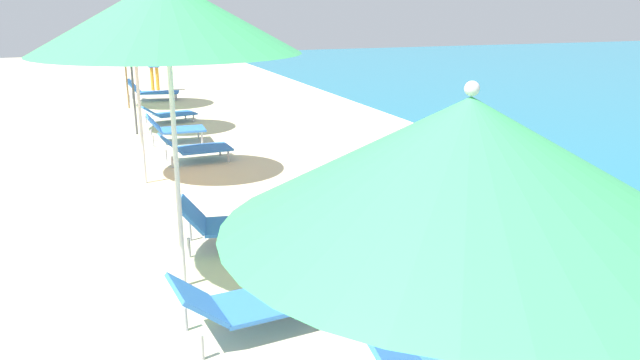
{
  "coord_description": "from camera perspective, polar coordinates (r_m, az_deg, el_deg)",
  "views": [
    {
      "loc": [
        -1.81,
        2.13,
        2.83
      ],
      "look_at": [
        0.33,
        7.8,
        1.08
      ],
      "focal_mm": 34.14,
      "sensor_mm": 36.0,
      "label": 1
    }
  ],
  "objects": [
    {
      "name": "umbrella_second",
      "position": [
        2.5,
        13.59,
        1.37
      ],
      "size": [
        2.0,
        2.0,
        2.55
      ],
      "color": "silver",
      "rests_on": "ground"
    },
    {
      "name": "umbrella_third",
      "position": [
        5.98,
        -14.22,
        14.69
      ],
      "size": [
        2.51,
        2.51,
        3.14
      ],
      "color": "silver",
      "rests_on": "ground"
    },
    {
      "name": "lounger_third_shoreside",
      "position": [
        7.43,
        -8.5,
        -3.95
      ],
      "size": [
        1.32,
        0.85,
        0.61
      ],
      "rotation": [
        0.0,
        0.0,
        -0.18
      ],
      "color": "blue",
      "rests_on": "ground"
    },
    {
      "name": "lounger_third_inland",
      "position": [
        5.57,
        -6.18,
        -11.13
      ],
      "size": [
        1.54,
        0.77,
        0.58
      ],
      "rotation": [
        0.0,
        0.0,
        0.1
      ],
      "color": "blue",
      "rests_on": "ground"
    },
    {
      "name": "umbrella_fourth",
      "position": [
        10.05,
        -17.18,
        14.01
      ],
      "size": [
        2.15,
        2.15,
        2.9
      ],
      "color": "silver",
      "rests_on": "ground"
    },
    {
      "name": "lounger_fourth_shoreside",
      "position": [
        11.57,
        -11.71,
        3.03
      ],
      "size": [
        1.31,
        0.76,
        0.55
      ],
      "rotation": [
        0.0,
        0.0,
        0.06
      ],
      "color": "blue",
      "rests_on": "ground"
    },
    {
      "name": "umbrella_fifth",
      "position": [
        14.17,
        -17.58,
        13.79
      ],
      "size": [
        2.06,
        2.06,
        2.73
      ],
      "color": "#4C4C51",
      "rests_on": "ground"
    },
    {
      "name": "lounger_fifth_shoreside",
      "position": [
        15.64,
        -14.11,
        6.09
      ],
      "size": [
        1.41,
        0.92,
        0.46
      ],
      "rotation": [
        0.0,
        0.0,
        0.23
      ],
      "color": "blue",
      "rests_on": "ground"
    },
    {
      "name": "lounger_fifth_inland",
      "position": [
        13.3,
        -13.52,
        4.77
      ],
      "size": [
        1.21,
        0.72,
        0.61
      ],
      "rotation": [
        0.0,
        0.0,
        -0.04
      ],
      "color": "blue",
      "rests_on": "ground"
    },
    {
      "name": "umbrella_farthest",
      "position": [
        17.97,
        -18.13,
        14.24
      ],
      "size": [
        2.26,
        2.26,
        2.79
      ],
      "color": "olive",
      "rests_on": "ground"
    },
    {
      "name": "lounger_farthest_shoreside",
      "position": [
        19.48,
        -15.52,
        8.07
      ],
      "size": [
        1.62,
        0.94,
        0.66
      ],
      "rotation": [
        0.0,
        0.0,
        -0.2
      ],
      "color": "blue",
      "rests_on": "ground"
    },
    {
      "name": "person_walking_near",
      "position": [
        21.4,
        -15.34,
        10.65
      ],
      "size": [
        0.39,
        0.27,
        1.64
      ],
      "rotation": [
        0.0,
        0.0,
        1.43
      ],
      "color": "orange",
      "rests_on": "ground"
    }
  ]
}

